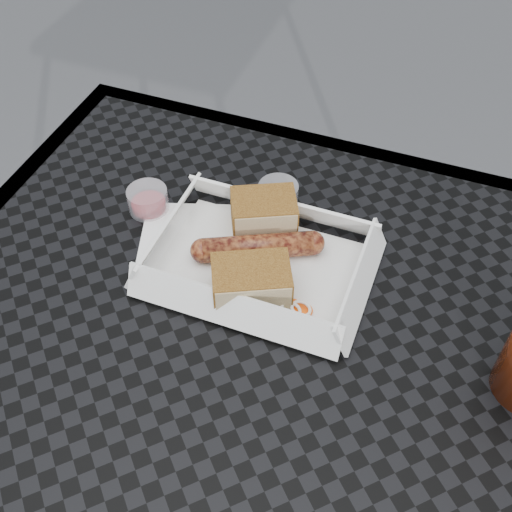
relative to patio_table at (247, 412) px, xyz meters
The scene contains 9 objects.
patio_table is the anchor object (origin of this frame).
food_tray 0.16m from the patio_table, 105.65° to the left, with size 0.22×0.15×0.00m, color white.
bratwurst 0.18m from the patio_table, 106.69° to the left, with size 0.14×0.08×0.03m.
bread_near 0.23m from the patio_table, 105.60° to the left, with size 0.08×0.05×0.05m, color brown.
bread_far 0.14m from the patio_table, 108.30° to the left, with size 0.08×0.06×0.04m, color brown.
veg_garnish 0.12m from the patio_table, 76.02° to the left, with size 0.03×0.03×0.00m.
napkin 0.21m from the patio_table, 130.95° to the left, with size 0.12×0.12×0.00m, color white.
condiment_cup_sauce 0.28m from the patio_table, 138.22° to the left, with size 0.05×0.05×0.03m, color maroon.
condiment_cup_empty 0.27m from the patio_table, 102.41° to the left, with size 0.05×0.05×0.03m, color silver.
Camera 1 is at (0.13, -0.31, 1.30)m, focal length 45.00 mm.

